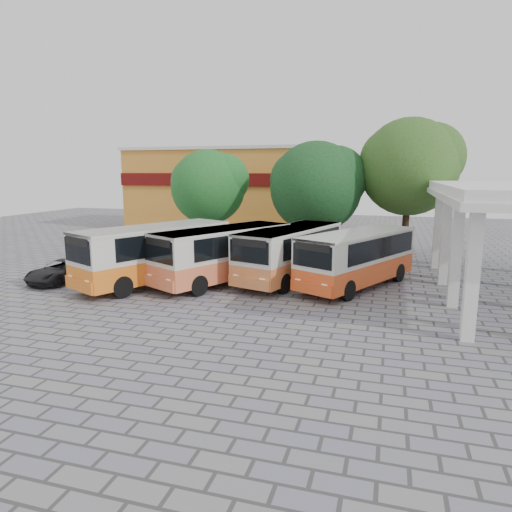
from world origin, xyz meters
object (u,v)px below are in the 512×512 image
(bus_centre_left, at_px, (223,251))
(bus_far_right, at_px, (357,255))
(bus_far_left, at_px, (155,251))
(bus_centre_right, at_px, (290,250))
(parked_car, at_px, (63,271))

(bus_centre_left, xyz_separation_m, bus_far_right, (7.01, 1.12, -0.05))
(bus_far_left, relative_size, bus_centre_left, 1.04)
(bus_far_right, bearing_deg, bus_centre_left, -144.43)
(bus_far_left, distance_m, bus_centre_right, 7.34)
(bus_centre_left, xyz_separation_m, parked_car, (-8.63, -2.21, -1.14))
(bus_far_right, bearing_deg, bus_far_left, -140.81)
(bus_centre_left, bearing_deg, bus_far_left, -133.05)
(bus_far_left, xyz_separation_m, parked_car, (-5.19, -0.98, -1.21))
(bus_centre_right, height_order, parked_car, bus_centre_right)
(bus_centre_left, height_order, bus_far_right, bus_centre_left)
(bus_far_left, bearing_deg, bus_centre_right, 47.65)
(bus_centre_left, bearing_deg, bus_far_right, 36.31)
(bus_centre_right, bearing_deg, bus_centre_left, -138.78)
(bus_far_left, height_order, bus_far_right, bus_far_left)
(bus_far_left, xyz_separation_m, bus_centre_right, (6.79, 2.77, -0.10))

